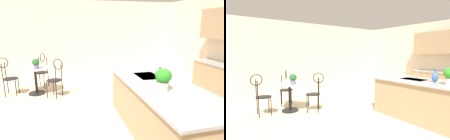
# 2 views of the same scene
# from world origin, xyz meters

# --- Properties ---
(ground_plane) EXTENTS (40.00, 40.00, 0.00)m
(ground_plane) POSITION_xyz_m (0.00, 0.00, 0.00)
(ground_plane) COLOR beige
(wall_left_window) EXTENTS (0.12, 7.80, 2.70)m
(wall_left_window) POSITION_xyz_m (-4.26, 0.00, 1.35)
(wall_left_window) COLOR beige
(wall_left_window) RESTS_ON ground
(kitchen_island) EXTENTS (2.80, 1.06, 0.92)m
(kitchen_island) POSITION_xyz_m (0.30, 0.85, 0.46)
(kitchen_island) COLOR tan
(kitchen_island) RESTS_ON ground
(back_counter_run) EXTENTS (2.44, 0.64, 1.52)m
(back_counter_run) POSITION_xyz_m (-0.40, 3.21, 0.49)
(back_counter_run) COLOR tan
(back_counter_run) RESTS_ON ground
(bistro_table) EXTENTS (0.80, 0.80, 0.74)m
(bistro_table) POSITION_xyz_m (-2.36, -1.47, 0.45)
(bistro_table) COLOR black
(bistro_table) RESTS_ON ground
(chair_near_window) EXTENTS (0.52, 0.49, 1.04)m
(chair_near_window) POSITION_xyz_m (-2.99, -1.36, 0.57)
(chair_near_window) COLOR black
(chair_near_window) RESTS_ON ground
(chair_by_island) EXTENTS (0.40, 0.49, 1.04)m
(chair_by_island) POSITION_xyz_m (-2.44, -2.17, 0.57)
(chair_by_island) COLOR black
(chair_by_island) RESTS_ON ground
(chair_toward_desk) EXTENTS (0.53, 0.53, 1.04)m
(chair_toward_desk) POSITION_xyz_m (-1.95, -0.93, 0.57)
(chair_toward_desk) COLOR black
(chair_toward_desk) RESTS_ON ground
(sink_faucet) EXTENTS (0.02, 0.02, 0.22)m
(sink_faucet) POSITION_xyz_m (-0.25, 1.03, 1.03)
(sink_faucet) COLOR #B2B5BA
(sink_faucet) RESTS_ON kitchen_island
(potted_plant_on_table) EXTENTS (0.19, 0.19, 0.27)m
(potted_plant_on_table) POSITION_xyz_m (-2.23, -1.42, 0.89)
(potted_plant_on_table) COLOR #7A669E
(potted_plant_on_table) RESTS_ON bistro_table
(potted_plant_counter_near) EXTENTS (0.25, 0.25, 0.35)m
(potted_plant_counter_near) POSITION_xyz_m (0.60, 0.72, 1.12)
(potted_plant_counter_near) COLOR beige
(potted_plant_counter_near) RESTS_ON kitchen_island
(vase_on_counter) EXTENTS (0.13, 0.13, 0.29)m
(vase_on_counter) POSITION_xyz_m (0.25, 0.85, 1.03)
(vase_on_counter) COLOR #386099
(vase_on_counter) RESTS_ON kitchen_island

